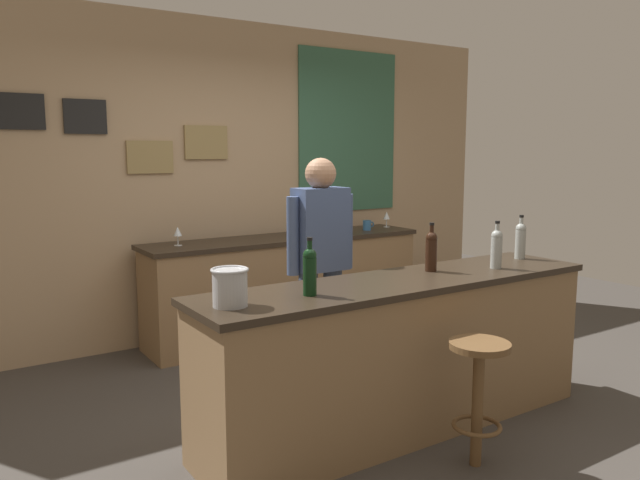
# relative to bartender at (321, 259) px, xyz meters

# --- Properties ---
(ground_plane) EXTENTS (10.00, 10.00, 0.00)m
(ground_plane) POSITION_rel_bartender_xyz_m (0.08, -0.35, -0.94)
(ground_plane) COLOR #423D38
(back_wall) EXTENTS (6.00, 0.09, 2.80)m
(back_wall) POSITION_rel_bartender_xyz_m (0.11, 1.67, 0.48)
(back_wall) COLOR tan
(back_wall) RESTS_ON ground_plane
(bar_counter) EXTENTS (2.61, 0.60, 0.92)m
(bar_counter) POSITION_rel_bartender_xyz_m (0.08, -0.75, -0.47)
(bar_counter) COLOR olive
(bar_counter) RESTS_ON ground_plane
(side_counter) EXTENTS (2.61, 0.56, 0.90)m
(side_counter) POSITION_rel_bartender_xyz_m (0.48, 1.30, -0.48)
(side_counter) COLOR olive
(side_counter) RESTS_ON ground_plane
(bartender) EXTENTS (0.52, 0.21, 1.62)m
(bartender) POSITION_rel_bartender_xyz_m (0.00, 0.00, 0.00)
(bartender) COLOR #384766
(bartender) RESTS_ON ground_plane
(bar_stool) EXTENTS (0.32, 0.32, 0.68)m
(bar_stool) POSITION_rel_bartender_xyz_m (0.12, -1.33, -0.48)
(bar_stool) COLOR brown
(bar_stool) RESTS_ON ground_plane
(wine_bottle_a) EXTENTS (0.07, 0.07, 0.31)m
(wine_bottle_a) POSITION_rel_bartender_xyz_m (-0.60, -0.80, 0.12)
(wine_bottle_a) COLOR black
(wine_bottle_a) RESTS_ON bar_counter
(wine_bottle_b) EXTENTS (0.07, 0.07, 0.31)m
(wine_bottle_b) POSITION_rel_bartender_xyz_m (0.39, -0.67, 0.12)
(wine_bottle_b) COLOR black
(wine_bottle_b) RESTS_ON bar_counter
(wine_bottle_c) EXTENTS (0.07, 0.07, 0.31)m
(wine_bottle_c) POSITION_rel_bartender_xyz_m (0.80, -0.83, 0.12)
(wine_bottle_c) COLOR #999E99
(wine_bottle_c) RESTS_ON bar_counter
(wine_bottle_d) EXTENTS (0.07, 0.07, 0.31)m
(wine_bottle_d) POSITION_rel_bartender_xyz_m (1.22, -0.68, 0.12)
(wine_bottle_d) COLOR #999E99
(wine_bottle_d) RESTS_ON bar_counter
(ice_bucket) EXTENTS (0.19, 0.19, 0.19)m
(ice_bucket) POSITION_rel_bartender_xyz_m (-1.04, -0.78, 0.08)
(ice_bucket) COLOR #B7BABF
(ice_bucket) RESTS_ON bar_counter
(wine_glass_a) EXTENTS (0.07, 0.07, 0.16)m
(wine_glass_a) POSITION_rel_bartender_xyz_m (-0.51, 1.33, 0.07)
(wine_glass_a) COLOR silver
(wine_glass_a) RESTS_ON side_counter
(wine_glass_b) EXTENTS (0.07, 0.07, 0.16)m
(wine_glass_b) POSITION_rel_bartender_xyz_m (1.08, 1.27, 0.07)
(wine_glass_b) COLOR silver
(wine_glass_b) RESTS_ON side_counter
(wine_glass_c) EXTENTS (0.07, 0.07, 0.16)m
(wine_glass_c) POSITION_rel_bartender_xyz_m (1.68, 1.34, 0.07)
(wine_glass_c) COLOR silver
(wine_glass_c) RESTS_ON side_counter
(coffee_mug) EXTENTS (0.12, 0.08, 0.09)m
(coffee_mug) POSITION_rel_bartender_xyz_m (1.37, 1.26, 0.01)
(coffee_mug) COLOR #336699
(coffee_mug) RESTS_ON side_counter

